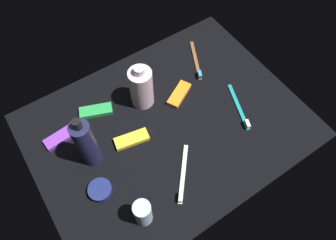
{
  "coord_description": "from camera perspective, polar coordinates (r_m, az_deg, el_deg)",
  "views": [
    {
      "loc": [
        27.08,
        40.68,
        84.93
      ],
      "look_at": [
        0.0,
        0.0,
        3.0
      ],
      "focal_mm": 33.18,
      "sensor_mm": 36.0,
      "label": 1
    }
  ],
  "objects": [
    {
      "name": "ground_plane",
      "position": [
        0.99,
        0.0,
        -1.07
      ],
      "size": [
        84.0,
        64.0,
        1.2
      ],
      "primitive_type": "cube",
      "color": "black"
    },
    {
      "name": "lotion_bottle",
      "position": [
        0.87,
        -14.73,
        -4.21
      ],
      "size": [
        5.49,
        5.49,
        21.25
      ],
      "color": "#1D1E3F",
      "rests_on": "ground_plane"
    },
    {
      "name": "bodywash_bottle",
      "position": [
        0.97,
        -4.92,
        6.01
      ],
      "size": [
        7.36,
        7.36,
        16.4
      ],
      "color": "silver",
      "rests_on": "ground_plane"
    },
    {
      "name": "deodorant_stick",
      "position": [
        0.83,
        -4.63,
        -16.65
      ],
      "size": [
        4.63,
        4.63,
        9.98
      ],
      "primitive_type": "cylinder",
      "color": "silver",
      "rests_on": "ground_plane"
    },
    {
      "name": "toothbrush_teal",
      "position": [
        1.03,
        13.05,
        2.05
      ],
      "size": [
        7.35,
        17.31,
        2.1
      ],
      "color": "teal",
      "rests_on": "ground_plane"
    },
    {
      "name": "toothbrush_white",
      "position": [
        0.9,
        2.75,
        -10.31
      ],
      "size": [
        12.66,
        14.42,
        2.1
      ],
      "color": "white",
      "rests_on": "ground_plane"
    },
    {
      "name": "toothbrush_brown",
      "position": [
        1.13,
        5.23,
        10.6
      ],
      "size": [
        9.04,
        16.68,
        2.1
      ],
      "color": "brown",
      "rests_on": "ground_plane"
    },
    {
      "name": "snack_bar_green",
      "position": [
        1.02,
        -13.1,
        1.65
      ],
      "size": [
        11.14,
        7.54,
        1.5
      ],
      "primitive_type": "cube",
      "rotation": [
        0.0,
        0.0,
        -0.38
      ],
      "color": "green",
      "rests_on": "ground_plane"
    },
    {
      "name": "snack_bar_purple",
      "position": [
        1.01,
        -19.01,
        -2.95
      ],
      "size": [
        10.73,
        4.95,
        1.5
      ],
      "primitive_type": "cube",
      "rotation": [
        0.0,
        0.0,
        0.09
      ],
      "color": "purple",
      "rests_on": "ground_plane"
    },
    {
      "name": "snack_bar_yellow",
      "position": [
        0.95,
        -6.68,
        -3.52
      ],
      "size": [
        10.98,
        5.97,
        1.5
      ],
      "primitive_type": "cube",
      "rotation": [
        0.0,
        0.0,
        -0.2
      ],
      "color": "yellow",
      "rests_on": "ground_plane"
    },
    {
      "name": "snack_bar_orange",
      "position": [
        1.04,
        2.06,
        4.76
      ],
      "size": [
        11.05,
        8.46,
        1.5
      ],
      "primitive_type": "cube",
      "rotation": [
        0.0,
        0.0,
        0.5
      ],
      "color": "orange",
      "rests_on": "ground_plane"
    },
    {
      "name": "cream_tin_left",
      "position": [
        0.9,
        -12.35,
        -12.45
      ],
      "size": [
        6.63,
        6.63,
        2.16
      ],
      "primitive_type": "cylinder",
      "color": "navy",
      "rests_on": "ground_plane"
    }
  ]
}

